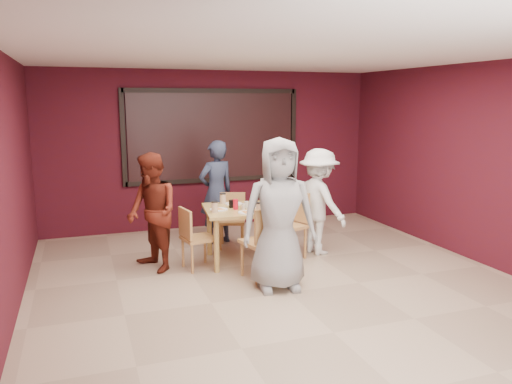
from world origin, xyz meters
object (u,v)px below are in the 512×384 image
object	(u,v)px
chair_front	(265,239)
chair_back	(232,217)
chair_left	(193,235)
diner_front	(279,215)
diner_right	(319,202)
chair_right	(291,221)
diner_left	(152,212)
dining_table	(240,215)
diner_back	(216,192)

from	to	relation	value
chair_front	chair_back	size ratio (longest dim) A/B	1.14
chair_left	diner_front	bearing A→B (deg)	-51.52
chair_back	diner_right	distance (m)	1.40
chair_back	chair_right	xyz separation A→B (m)	(0.65, -0.83, 0.07)
chair_right	diner_left	xyz separation A→B (m)	(-1.98, 0.09, 0.25)
dining_table	diner_front	size ratio (longest dim) A/B	0.60
diner_back	chair_front	bearing A→B (deg)	79.63
dining_table	diner_right	xyz separation A→B (m)	(1.23, -0.01, 0.11)
chair_back	chair_right	bearing A→B (deg)	-51.87
diner_back	chair_back	bearing A→B (deg)	108.53
chair_back	chair_left	bearing A→B (deg)	-132.66
chair_front	chair_left	world-z (taller)	chair_front
diner_front	diner_back	world-z (taller)	diner_front
diner_front	chair_left	bearing A→B (deg)	137.08
chair_front	diner_right	size ratio (longest dim) A/B	0.61
dining_table	diner_back	bearing A→B (deg)	93.34
chair_back	diner_front	size ratio (longest dim) A/B	0.45
diner_left	diner_right	size ratio (longest dim) A/B	1.01
dining_table	diner_left	world-z (taller)	diner_left
dining_table	chair_front	world-z (taller)	chair_front
dining_table	chair_back	distance (m)	0.81
chair_left	diner_left	xyz separation A→B (m)	(-0.52, 0.15, 0.32)
chair_back	chair_front	bearing A→B (deg)	-91.48
dining_table	chair_left	size ratio (longest dim) A/B	1.29
chair_back	diner_right	xyz separation A→B (m)	(1.11, -0.79, 0.31)
chair_left	diner_front	world-z (taller)	diner_front
diner_back	diner_right	size ratio (longest dim) A/B	1.05
chair_left	diner_front	xyz separation A→B (m)	(0.82, -1.04, 0.44)
chair_back	diner_left	size ratio (longest dim) A/B	0.53
chair_front	diner_front	bearing A→B (deg)	-81.43
chair_right	chair_left	bearing A→B (deg)	-177.78
diner_back	diner_right	bearing A→B (deg)	125.90
chair_front	dining_table	bearing A→B (deg)	95.36
diner_front	chair_right	bearing A→B (deg)	68.19
chair_front	chair_left	bearing A→B (deg)	137.61
dining_table	diner_left	xyz separation A→B (m)	(-1.22, 0.05, 0.12)
chair_left	chair_right	world-z (taller)	chair_right
dining_table	chair_right	distance (m)	0.78
chair_back	chair_left	size ratio (longest dim) A/B	0.99
chair_back	chair_right	size ratio (longest dim) A/B	0.87
chair_left	diner_back	distance (m)	1.37
chair_right	diner_right	size ratio (longest dim) A/B	0.61
dining_table	chair_back	xyz separation A→B (m)	(0.12, 0.78, -0.21)
chair_front	chair_right	world-z (taller)	chair_right
dining_table	chair_right	bearing A→B (deg)	-3.53
dining_table	chair_front	xyz separation A→B (m)	(0.08, -0.81, -0.14)
diner_left	chair_back	bearing A→B (deg)	98.95
dining_table	diner_front	world-z (taller)	diner_front
chair_back	diner_front	world-z (taller)	diner_front
diner_left	chair_front	bearing A→B (deg)	36.62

